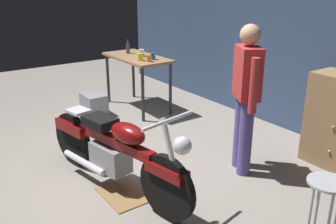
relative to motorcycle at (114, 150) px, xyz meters
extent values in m
plane|color=gray|center=(-0.21, 0.09, -0.45)|extent=(12.00, 12.00, 0.00)
cube|color=#384C70|center=(-0.21, 2.89, 1.10)|extent=(8.00, 0.12, 3.10)
cube|color=#99724C|center=(-2.09, 1.54, 0.43)|extent=(1.30, 0.64, 0.04)
cylinder|color=#2D2D33|center=(-2.68, 1.28, -0.02)|extent=(0.05, 0.05, 0.86)
cylinder|color=#2D2D33|center=(-1.50, 1.28, -0.02)|extent=(0.05, 0.05, 0.86)
cylinder|color=#2D2D33|center=(-2.68, 1.80, -0.02)|extent=(0.05, 0.05, 0.86)
cylinder|color=#2D2D33|center=(-1.50, 1.80, -0.02)|extent=(0.05, 0.05, 0.86)
cylinder|color=black|center=(0.74, 0.14, -0.13)|extent=(0.64, 0.19, 0.64)
cylinder|color=black|center=(-0.78, -0.14, -0.13)|extent=(0.64, 0.19, 0.64)
cube|color=maroon|center=(0.74, 0.14, 0.05)|extent=(0.46, 0.22, 0.10)
cube|color=maroon|center=(-0.73, -0.13, 0.05)|extent=(0.54, 0.27, 0.12)
cube|color=gray|center=(-0.07, -0.01, -0.11)|extent=(0.48, 0.32, 0.28)
cube|color=maroon|center=(0.03, 0.01, 0.10)|extent=(1.10, 0.30, 0.10)
ellipsoid|color=maroon|center=(0.23, 0.05, 0.25)|extent=(0.47, 0.30, 0.20)
cube|color=black|center=(-0.21, -0.04, 0.25)|extent=(0.40, 0.30, 0.10)
cube|color=silver|center=(-0.61, -0.11, 0.27)|extent=(0.27, 0.24, 0.03)
cylinder|color=silver|center=(0.80, 0.15, 0.20)|extent=(0.27, 0.10, 0.68)
cylinder|color=silver|center=(0.76, 0.15, 0.53)|extent=(0.14, 0.60, 0.03)
sphere|color=silver|center=(0.92, 0.18, 0.35)|extent=(0.16, 0.16, 0.16)
cylinder|color=silver|center=(-0.34, -0.20, -0.23)|extent=(0.70, 0.20, 0.07)
cylinder|color=#574B92|center=(0.57, 1.34, -0.01)|extent=(0.15, 0.15, 0.88)
cylinder|color=#574B92|center=(0.39, 1.44, -0.01)|extent=(0.15, 0.15, 0.88)
cube|color=#BF3333|center=(0.48, 1.39, 0.71)|extent=(0.44, 0.38, 0.56)
cylinder|color=#BF3333|center=(0.69, 1.27, 0.63)|extent=(0.09, 0.09, 0.58)
cylinder|color=#BF3333|center=(0.27, 1.51, 0.63)|extent=(0.09, 0.09, 0.58)
sphere|color=tan|center=(0.48, 1.39, 1.11)|extent=(0.22, 0.22, 0.22)
cylinder|color=#B2B2B7|center=(1.81, 0.91, 0.18)|extent=(0.32, 0.32, 0.02)
cylinder|color=#B2B2B7|center=(1.81, 1.02, -0.14)|extent=(0.02, 0.02, 0.62)
cylinder|color=#B2B2B7|center=(1.70, 0.91, -0.14)|extent=(0.02, 0.02, 0.62)
cylinder|color=#B2B2B7|center=(1.81, 0.80, -0.14)|extent=(0.02, 0.02, 0.62)
sphere|color=tan|center=(1.09, 2.16, 0.10)|extent=(0.04, 0.04, 0.04)
sphere|color=tan|center=(1.09, 2.16, -0.20)|extent=(0.04, 0.04, 0.04)
cube|color=olive|center=(0.16, 0.00, -0.44)|extent=(0.56, 0.40, 0.01)
cube|color=gray|center=(-2.24, 0.79, -0.28)|extent=(0.44, 0.32, 0.34)
cylinder|color=#2D51AD|center=(-1.73, 1.62, 0.50)|extent=(0.08, 0.08, 0.11)
torus|color=#2D51AD|center=(-1.68, 1.62, 0.51)|extent=(0.06, 0.01, 0.06)
cylinder|color=orange|center=(-1.63, 1.48, 0.50)|extent=(0.08, 0.08, 0.10)
torus|color=orange|center=(-1.59, 1.48, 0.51)|extent=(0.06, 0.01, 0.06)
cylinder|color=white|center=(-2.07, 1.61, 0.51)|extent=(0.09, 0.09, 0.11)
torus|color=white|center=(-2.01, 1.61, 0.51)|extent=(0.06, 0.01, 0.06)
cylinder|color=yellow|center=(-1.77, 1.40, 0.51)|extent=(0.08, 0.08, 0.11)
torus|color=yellow|center=(-1.72, 1.40, 0.51)|extent=(0.06, 0.01, 0.06)
cylinder|color=#3F4C59|center=(-2.40, 1.55, 0.54)|extent=(0.06, 0.06, 0.18)
cylinder|color=#3F4C59|center=(-2.40, 1.55, 0.66)|extent=(0.03, 0.03, 0.05)
cylinder|color=black|center=(-2.40, 1.55, 0.69)|extent=(0.03, 0.03, 0.01)
camera|label=1|loc=(3.11, -1.52, 1.65)|focal=39.28mm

